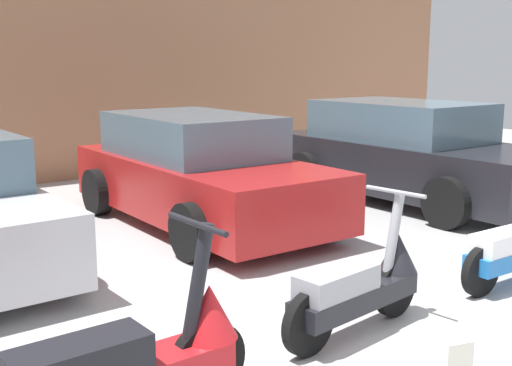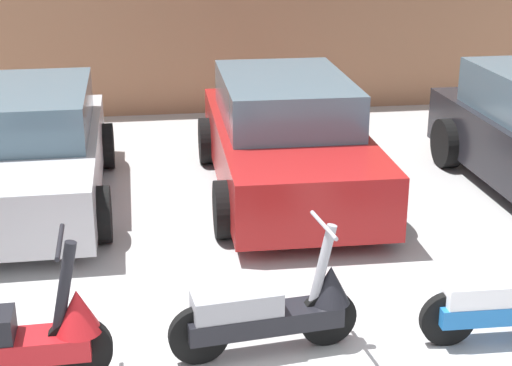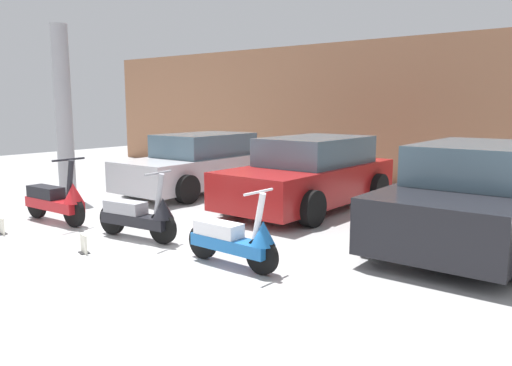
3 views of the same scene
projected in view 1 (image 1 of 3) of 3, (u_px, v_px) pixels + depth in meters
wall_back at (35, 74)px, 10.41m from camera, size 19.60×0.12×3.61m
scooter_front_left at (134, 361)px, 3.51m from camera, size 1.61×0.58×1.13m
scooter_front_right at (361, 285)px, 4.79m from camera, size 1.49×0.54×1.04m
car_rear_center at (199, 172)px, 7.99m from camera, size 1.99×4.03×1.36m
car_rear_right at (409, 154)px, 9.32m from camera, size 2.07×4.23×1.43m
placard_near_right_scooter at (459, 364)px, 4.09m from camera, size 0.20×0.16×0.26m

